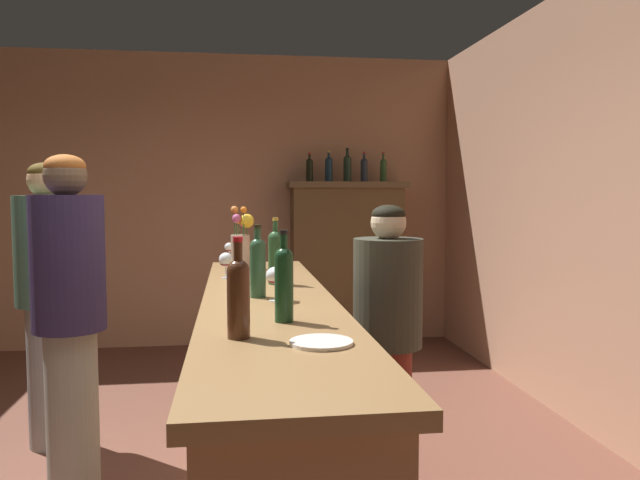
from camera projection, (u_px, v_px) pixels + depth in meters
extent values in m
cube|color=tan|center=(193.00, 201.00, 6.27)|extent=(5.37, 0.12, 2.91)
cube|color=#976A44|center=(269.00, 419.00, 2.84)|extent=(0.52, 2.90, 1.02)
cube|color=olive|center=(269.00, 304.00, 2.80)|extent=(0.59, 3.02, 0.05)
cube|color=brown|center=(346.00, 265.00, 6.23)|extent=(1.09, 0.36, 1.65)
cube|color=brown|center=(347.00, 185.00, 6.17)|extent=(1.17, 0.42, 0.06)
cylinder|color=#274D31|center=(258.00, 272.00, 2.81)|extent=(0.07, 0.07, 0.23)
sphere|color=#274D31|center=(258.00, 246.00, 2.81)|extent=(0.07, 0.07, 0.07)
cylinder|color=#274D31|center=(258.00, 237.00, 2.80)|extent=(0.03, 0.03, 0.08)
cylinder|color=black|center=(258.00, 226.00, 2.80)|extent=(0.03, 0.03, 0.02)
cylinder|color=#472716|center=(239.00, 305.00, 2.02)|extent=(0.07, 0.07, 0.22)
sphere|color=#472716|center=(238.00, 271.00, 2.01)|extent=(0.07, 0.07, 0.07)
cylinder|color=#472716|center=(238.00, 256.00, 2.01)|extent=(0.03, 0.03, 0.09)
cylinder|color=red|center=(238.00, 239.00, 2.00)|extent=(0.03, 0.03, 0.02)
cylinder|color=#163A1E|center=(284.00, 289.00, 2.28)|extent=(0.07, 0.07, 0.24)
sphere|color=#163A1E|center=(284.00, 257.00, 2.27)|extent=(0.07, 0.07, 0.07)
cylinder|color=#163A1E|center=(284.00, 246.00, 2.26)|extent=(0.03, 0.03, 0.08)
cylinder|color=black|center=(284.00, 232.00, 2.26)|extent=(0.03, 0.03, 0.02)
cylinder|color=#284E2A|center=(276.00, 261.00, 3.23)|extent=(0.08, 0.08, 0.24)
sphere|color=#284E2A|center=(276.00, 238.00, 3.22)|extent=(0.08, 0.08, 0.08)
cylinder|color=#284E2A|center=(275.00, 230.00, 3.22)|extent=(0.03, 0.03, 0.09)
cylinder|color=gold|center=(275.00, 219.00, 3.21)|extent=(0.03, 0.03, 0.02)
cylinder|color=white|center=(226.00, 278.00, 3.45)|extent=(0.06, 0.06, 0.00)
cylinder|color=white|center=(226.00, 272.00, 3.45)|extent=(0.01, 0.01, 0.06)
ellipsoid|color=white|center=(226.00, 260.00, 3.44)|extent=(0.08, 0.08, 0.08)
ellipsoid|color=maroon|center=(226.00, 263.00, 3.45)|extent=(0.06, 0.06, 0.03)
cylinder|color=white|center=(229.00, 265.00, 4.07)|extent=(0.06, 0.06, 0.00)
cylinder|color=white|center=(229.00, 258.00, 4.07)|extent=(0.01, 0.01, 0.09)
ellipsoid|color=white|center=(229.00, 247.00, 4.06)|extent=(0.06, 0.06, 0.06)
ellipsoid|color=maroon|center=(229.00, 250.00, 4.06)|extent=(0.05, 0.05, 0.02)
cylinder|color=white|center=(275.00, 301.00, 2.72)|extent=(0.06, 0.06, 0.00)
cylinder|color=white|center=(275.00, 292.00, 2.72)|extent=(0.01, 0.01, 0.07)
ellipsoid|color=white|center=(275.00, 275.00, 2.71)|extent=(0.08, 0.08, 0.08)
ellipsoid|color=maroon|center=(275.00, 280.00, 2.71)|extent=(0.07, 0.07, 0.03)
cylinder|color=tan|center=(240.00, 251.00, 3.93)|extent=(0.12, 0.12, 0.21)
cylinder|color=#38602D|center=(247.00, 234.00, 3.92)|extent=(0.01, 0.01, 0.17)
sphere|color=yellow|center=(247.00, 221.00, 3.92)|extent=(0.09, 0.09, 0.09)
cylinder|color=#38602D|center=(243.00, 235.00, 3.95)|extent=(0.01, 0.01, 0.16)
sphere|color=#D34D7A|center=(243.00, 223.00, 3.94)|extent=(0.05, 0.05, 0.05)
cylinder|color=#38602D|center=(239.00, 234.00, 3.94)|extent=(0.01, 0.01, 0.17)
sphere|color=orange|center=(239.00, 220.00, 3.94)|extent=(0.05, 0.05, 0.05)
cylinder|color=#38602D|center=(235.00, 229.00, 3.92)|extent=(0.01, 0.01, 0.24)
sphere|color=orange|center=(234.00, 210.00, 3.91)|extent=(0.05, 0.05, 0.05)
cylinder|color=#38602D|center=(237.00, 234.00, 3.89)|extent=(0.01, 0.01, 0.19)
sphere|color=#B84A7B|center=(237.00, 219.00, 3.89)|extent=(0.06, 0.06, 0.06)
cylinder|color=#38602D|center=(244.00, 229.00, 3.89)|extent=(0.01, 0.01, 0.24)
sphere|color=orange|center=(244.00, 210.00, 3.88)|extent=(0.04, 0.04, 0.04)
cylinder|color=white|center=(321.00, 342.00, 1.94)|extent=(0.20, 0.20, 0.01)
cylinder|color=black|center=(310.00, 172.00, 6.11)|extent=(0.07, 0.07, 0.19)
sphere|color=black|center=(310.00, 162.00, 6.10)|extent=(0.07, 0.07, 0.07)
cylinder|color=black|center=(310.00, 158.00, 6.10)|extent=(0.02, 0.02, 0.08)
cylinder|color=red|center=(310.00, 153.00, 6.09)|extent=(0.03, 0.03, 0.02)
cylinder|color=#172E3F|center=(329.00, 171.00, 6.13)|extent=(0.08, 0.08, 0.20)
sphere|color=#172E3F|center=(329.00, 161.00, 6.12)|extent=(0.08, 0.08, 0.08)
cylinder|color=#172E3F|center=(329.00, 157.00, 6.12)|extent=(0.02, 0.02, 0.08)
cylinder|color=gold|center=(329.00, 152.00, 6.12)|extent=(0.03, 0.03, 0.02)
cylinder|color=#1E3223|center=(347.00, 171.00, 6.16)|extent=(0.08, 0.08, 0.22)
sphere|color=#1E3223|center=(347.00, 159.00, 6.15)|extent=(0.08, 0.08, 0.08)
cylinder|color=#1E3223|center=(347.00, 155.00, 6.15)|extent=(0.03, 0.03, 0.10)
cylinder|color=black|center=(347.00, 149.00, 6.14)|extent=(0.03, 0.03, 0.02)
cylinder|color=#252F39|center=(364.00, 172.00, 6.18)|extent=(0.07, 0.07, 0.20)
sphere|color=#252F39|center=(364.00, 162.00, 6.17)|extent=(0.07, 0.07, 0.07)
cylinder|color=#252F39|center=(364.00, 158.00, 6.17)|extent=(0.03, 0.03, 0.08)
cylinder|color=red|center=(364.00, 153.00, 6.17)|extent=(0.03, 0.03, 0.02)
cylinder|color=#2A5028|center=(383.00, 172.00, 6.21)|extent=(0.07, 0.07, 0.20)
sphere|color=#2A5028|center=(383.00, 162.00, 6.20)|extent=(0.07, 0.07, 0.07)
cylinder|color=#2A5028|center=(383.00, 158.00, 6.20)|extent=(0.02, 0.02, 0.08)
cylinder|color=#AD2525|center=(383.00, 153.00, 6.19)|extent=(0.02, 0.02, 0.02)
cylinder|color=gray|center=(52.00, 375.00, 3.78)|extent=(0.27, 0.27, 0.87)
cylinder|color=#426A55|center=(47.00, 250.00, 3.72)|extent=(0.38, 0.38, 0.66)
sphere|color=tan|center=(45.00, 180.00, 3.69)|extent=(0.21, 0.21, 0.21)
ellipsoid|color=#4C3A13|center=(45.00, 172.00, 3.69)|extent=(0.20, 0.20, 0.11)
cylinder|color=gray|center=(72.00, 413.00, 3.15)|extent=(0.26, 0.26, 0.85)
cylinder|color=#2D2348|center=(68.00, 263.00, 3.09)|extent=(0.36, 0.36, 0.67)
sphere|color=brown|center=(65.00, 176.00, 3.06)|extent=(0.21, 0.21, 0.21)
ellipsoid|color=#A05623|center=(65.00, 166.00, 3.05)|extent=(0.20, 0.20, 0.11)
cylinder|color=maroon|center=(387.00, 419.00, 3.19)|extent=(0.25, 0.25, 0.76)
cylinder|color=#34352A|center=(388.00, 293.00, 3.14)|extent=(0.35, 0.35, 0.55)
sphere|color=beige|center=(388.00, 223.00, 3.11)|extent=(0.18, 0.18, 0.18)
ellipsoid|color=black|center=(388.00, 215.00, 3.11)|extent=(0.17, 0.17, 0.10)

